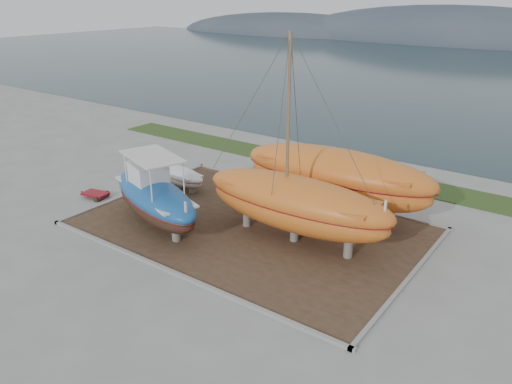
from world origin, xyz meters
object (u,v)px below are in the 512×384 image
Objects in this scene: blue_caique at (154,190)px; orange_sailboat at (297,144)px; red_trailer at (95,195)px; white_dinghy at (180,178)px; orange_bare_hull at (335,183)px.

orange_sailboat is at bearing 40.43° from blue_caique.
blue_caique is 3.55× the size of red_trailer.
white_dinghy is 11.33m from orange_sailboat.
blue_caique is 8.46m from orange_sailboat.
blue_caique is at bearing -138.55° from orange_bare_hull.
blue_caique is 6.42m from red_trailer.
white_dinghy is 5.48m from red_trailer.
blue_caique reaches higher than white_dinghy.
white_dinghy is at bearing 42.99° from red_trailer.
orange_bare_hull is at bearing 15.44° from red_trailer.
orange_bare_hull reaches higher than white_dinghy.
orange_sailboat is 14.53m from red_trailer.
red_trailer is (-3.22, -4.40, -0.56)m from white_dinghy.
blue_caique is at bearing -159.49° from orange_sailboat.
blue_caique is 10.23m from orange_bare_hull.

